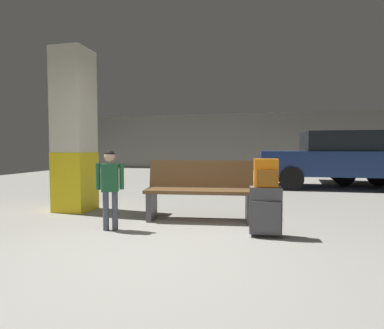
{
  "coord_description": "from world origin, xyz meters",
  "views": [
    {
      "loc": [
        1.11,
        -2.79,
        1.07
      ],
      "look_at": [
        0.16,
        1.3,
        0.85
      ],
      "focal_mm": 29.0,
      "sensor_mm": 36.0,
      "label": 1
    }
  ],
  "objects_px": {
    "structural_pillar": "(74,131)",
    "backpack_bright": "(266,173)",
    "child": "(110,181)",
    "suitcase": "(265,210)",
    "bench": "(200,190)",
    "parked_car_near": "(340,158)"
  },
  "relations": [
    {
      "from": "structural_pillar",
      "to": "backpack_bright",
      "type": "height_order",
      "value": "structural_pillar"
    },
    {
      "from": "child",
      "to": "suitcase",
      "type": "bearing_deg",
      "value": 4.67
    },
    {
      "from": "structural_pillar",
      "to": "suitcase",
      "type": "bearing_deg",
      "value": -15.48
    },
    {
      "from": "bench",
      "to": "child",
      "type": "relative_size",
      "value": 1.58
    },
    {
      "from": "bench",
      "to": "parked_car_near",
      "type": "xyz_separation_m",
      "value": [
        2.91,
        4.51,
        0.36
      ]
    },
    {
      "from": "suitcase",
      "to": "parked_car_near",
      "type": "height_order",
      "value": "parked_car_near"
    },
    {
      "from": "structural_pillar",
      "to": "child",
      "type": "bearing_deg",
      "value": -40.76
    },
    {
      "from": "structural_pillar",
      "to": "parked_car_near",
      "type": "height_order",
      "value": "structural_pillar"
    },
    {
      "from": "bench",
      "to": "structural_pillar",
      "type": "bearing_deg",
      "value": 175.29
    },
    {
      "from": "child",
      "to": "parked_car_near",
      "type": "relative_size",
      "value": 0.25
    },
    {
      "from": "structural_pillar",
      "to": "child",
      "type": "distance_m",
      "value": 1.75
    },
    {
      "from": "bench",
      "to": "parked_car_near",
      "type": "bearing_deg",
      "value": 57.13
    },
    {
      "from": "structural_pillar",
      "to": "suitcase",
      "type": "height_order",
      "value": "structural_pillar"
    },
    {
      "from": "child",
      "to": "parked_car_near",
      "type": "bearing_deg",
      "value": 53.79
    },
    {
      "from": "structural_pillar",
      "to": "parked_car_near",
      "type": "xyz_separation_m",
      "value": [
        5.14,
        4.33,
        -0.55
      ]
    },
    {
      "from": "structural_pillar",
      "to": "parked_car_near",
      "type": "bearing_deg",
      "value": 40.1
    },
    {
      "from": "structural_pillar",
      "to": "suitcase",
      "type": "distance_m",
      "value": 3.46
    },
    {
      "from": "structural_pillar",
      "to": "backpack_bright",
      "type": "bearing_deg",
      "value": -15.49
    },
    {
      "from": "backpack_bright",
      "to": "suitcase",
      "type": "bearing_deg",
      "value": 121.92
    },
    {
      "from": "bench",
      "to": "parked_car_near",
      "type": "height_order",
      "value": "parked_car_near"
    },
    {
      "from": "bench",
      "to": "child",
      "type": "distance_m",
      "value": 1.35
    },
    {
      "from": "suitcase",
      "to": "parked_car_near",
      "type": "distance_m",
      "value": 5.58
    }
  ]
}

